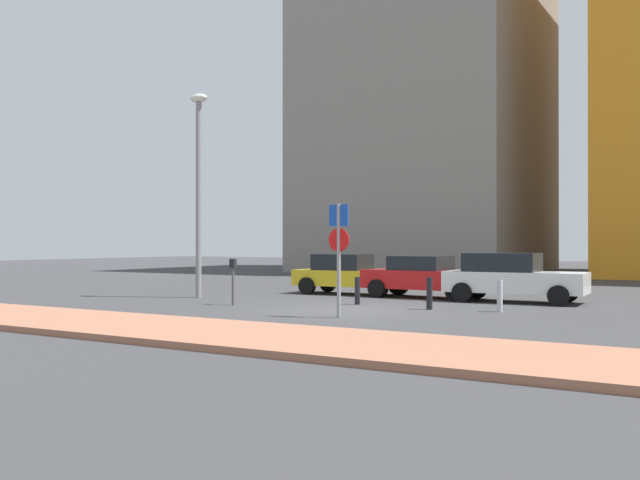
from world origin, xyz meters
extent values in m
plane|color=#38383A|center=(0.00, 0.00, 0.00)|extent=(120.00, 120.00, 0.00)
cube|color=#9E664C|center=(0.00, -6.35, 0.07)|extent=(40.00, 3.36, 0.14)
cube|color=gold|center=(-2.72, 5.43, 0.61)|extent=(4.34, 1.84, 0.59)
cube|color=black|center=(-3.11, 5.42, 1.20)|extent=(1.98, 1.61, 0.59)
cylinder|color=black|center=(-1.30, 6.33, 0.32)|extent=(0.65, 0.25, 0.64)
cylinder|color=black|center=(-1.23, 4.66, 0.32)|extent=(0.65, 0.25, 0.64)
cylinder|color=black|center=(-4.20, 6.21, 0.32)|extent=(0.65, 0.25, 0.64)
cylinder|color=black|center=(-4.13, 4.54, 0.32)|extent=(0.65, 0.25, 0.64)
cube|color=red|center=(0.26, 5.34, 0.64)|extent=(4.39, 1.98, 0.65)
cube|color=black|center=(0.07, 5.35, 1.21)|extent=(1.97, 1.71, 0.49)
cylinder|color=black|center=(1.76, 6.14, 0.32)|extent=(0.65, 0.25, 0.64)
cylinder|color=black|center=(1.67, 4.38, 0.32)|extent=(0.65, 0.25, 0.64)
cylinder|color=black|center=(-1.16, 6.29, 0.32)|extent=(0.65, 0.25, 0.64)
cylinder|color=black|center=(-1.25, 4.53, 0.32)|extent=(0.65, 0.25, 0.64)
cube|color=white|center=(3.44, 5.07, 0.65)|extent=(4.44, 1.87, 0.67)
cube|color=black|center=(3.03, 5.05, 1.29)|extent=(2.32, 1.66, 0.60)
cylinder|color=black|center=(4.90, 5.98, 0.32)|extent=(0.65, 0.24, 0.64)
cylinder|color=black|center=(4.96, 4.26, 0.32)|extent=(0.65, 0.24, 0.64)
cylinder|color=black|center=(1.92, 5.88, 0.32)|extent=(0.65, 0.24, 0.64)
cylinder|color=black|center=(1.98, 4.16, 0.32)|extent=(0.65, 0.24, 0.64)
cylinder|color=gray|center=(0.82, -1.89, 1.46)|extent=(0.10, 0.10, 2.92)
cube|color=#1447B7|center=(0.82, -1.89, 2.62)|extent=(0.55, 0.06, 0.55)
cylinder|color=red|center=(0.82, -1.89, 1.99)|extent=(0.60, 0.05, 0.60)
cylinder|color=#4C4C51|center=(-3.74, -0.41, 0.57)|extent=(0.08, 0.08, 1.15)
cube|color=black|center=(-3.74, -0.41, 1.29)|extent=(0.18, 0.14, 0.28)
cylinder|color=gray|center=(-6.59, 1.30, 3.42)|extent=(0.20, 0.20, 6.84)
ellipsoid|color=silver|center=(-6.59, 1.30, 6.99)|extent=(0.70, 0.36, 0.30)
cylinder|color=#B7B7BC|center=(3.93, 1.69, 0.44)|extent=(0.16, 0.16, 0.89)
cylinder|color=black|center=(-0.54, 1.72, 0.43)|extent=(0.16, 0.16, 0.85)
cylinder|color=black|center=(1.99, 1.35, 0.46)|extent=(0.17, 0.17, 0.93)
cube|color=gray|center=(-8.79, 28.31, 11.37)|extent=(14.16, 15.86, 22.73)
camera|label=1|loc=(9.51, -17.40, 1.90)|focal=39.06mm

